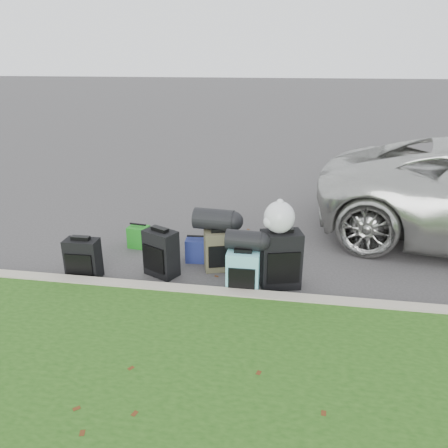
# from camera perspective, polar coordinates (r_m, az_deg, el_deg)

# --- Properties ---
(ground) EXTENTS (120.00, 120.00, 0.00)m
(ground) POSITION_cam_1_polar(r_m,az_deg,el_deg) (6.31, 0.61, -5.37)
(ground) COLOR #383535
(ground) RESTS_ON ground
(curb) EXTENTS (120.00, 0.18, 0.15)m
(curb) POSITION_cam_1_polar(r_m,az_deg,el_deg) (5.40, -1.00, -9.31)
(curb) COLOR #9E937F
(curb) RESTS_ON ground
(suitcase_small_black) EXTENTS (0.45, 0.25, 0.56)m
(suitcase_small_black) POSITION_cam_1_polar(r_m,az_deg,el_deg) (6.14, -17.92, -4.37)
(suitcase_small_black) COLOR black
(suitcase_small_black) RESTS_ON ground
(suitcase_large_black_left) EXTENTS (0.52, 0.44, 0.64)m
(suitcase_large_black_left) POSITION_cam_1_polar(r_m,az_deg,el_deg) (5.97, -8.21, -3.78)
(suitcase_large_black_left) COLOR black
(suitcase_large_black_left) RESTS_ON ground
(suitcase_olive) EXTENTS (0.47, 0.37, 0.56)m
(suitcase_olive) POSITION_cam_1_polar(r_m,az_deg,el_deg) (6.08, -0.61, -3.49)
(suitcase_olive) COLOR #3A3826
(suitcase_olive) RESTS_ON ground
(suitcase_teal) EXTENTS (0.40, 0.24, 0.57)m
(suitcase_teal) POSITION_cam_1_polar(r_m,az_deg,el_deg) (5.46, 2.46, -6.46)
(suitcase_teal) COLOR #549DA2
(suitcase_teal) RESTS_ON ground
(suitcase_large_black_right) EXTENTS (0.57, 0.43, 0.76)m
(suitcase_large_black_right) POSITION_cam_1_polar(r_m,az_deg,el_deg) (5.64, 7.40, -4.63)
(suitcase_large_black_right) COLOR black
(suitcase_large_black_right) RESTS_ON ground
(tote_green) EXTENTS (0.33, 0.27, 0.34)m
(tote_green) POSITION_cam_1_polar(r_m,az_deg,el_deg) (6.96, -11.07, -1.64)
(tote_green) COLOR #1B791B
(tote_green) RESTS_ON ground
(tote_navy) EXTENTS (0.34, 0.28, 0.34)m
(tote_navy) POSITION_cam_1_polar(r_m,az_deg,el_deg) (6.38, -3.51, -3.36)
(tote_navy) COLOR navy
(tote_navy) RESTS_ON ground
(duffel_left) EXTENTS (0.57, 0.34, 0.30)m
(duffel_left) POSITION_cam_1_polar(r_m,az_deg,el_deg) (6.00, -1.32, 0.61)
(duffel_left) COLOR black
(duffel_left) RESTS_ON suitcase_olive
(duffel_right) EXTENTS (0.45, 0.27, 0.25)m
(duffel_right) POSITION_cam_1_polar(r_m,az_deg,el_deg) (5.37, 2.59, -2.10)
(duffel_right) COLOR black
(duffel_right) RESTS_ON suitcase_teal
(trash_bag) EXTENTS (0.39, 0.39, 0.39)m
(trash_bag) POSITION_cam_1_polar(r_m,az_deg,el_deg) (5.43, 7.24, 0.88)
(trash_bag) COLOR silver
(trash_bag) RESTS_ON suitcase_large_black_right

